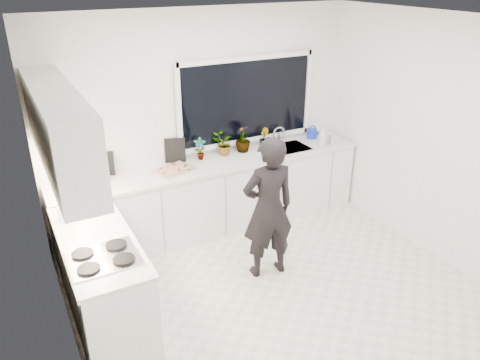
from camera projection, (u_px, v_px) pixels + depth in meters
floor at (275, 290)px, 4.94m from camera, size 4.00×3.50×0.02m
wall_back at (203, 122)px, 5.78m from camera, size 4.00×0.02×2.70m
wall_left at (53, 222)px, 3.51m from camera, size 0.02×3.50×2.70m
wall_right at (431, 138)px, 5.23m from camera, size 0.02×3.50×2.70m
ceiling at (285, 19)px, 3.80m from camera, size 4.00×3.50×0.02m
window at (247, 100)px, 5.93m from camera, size 1.80×0.02×1.00m
base_cabinets_back at (215, 197)px, 5.92m from camera, size 3.92×0.58×0.88m
base_cabinets_left at (103, 283)px, 4.32m from camera, size 0.58×1.60×0.88m
countertop_back at (215, 164)px, 5.72m from camera, size 3.94×0.62×0.04m
countertop_left at (97, 240)px, 4.13m from camera, size 0.62×1.60×0.04m
upper_cabinets at (59, 129)px, 3.96m from camera, size 0.34×2.10×0.70m
sink at (286, 151)px, 6.18m from camera, size 0.58×0.42×0.14m
faucet at (279, 136)px, 6.28m from camera, size 0.03×0.03×0.22m
stovetop at (103, 257)px, 3.82m from camera, size 0.56×0.48×0.03m
person at (268, 209)px, 4.89m from camera, size 0.62×0.44×1.58m
pizza_tray at (174, 170)px, 5.46m from camera, size 0.50×0.43×0.03m
pizza at (174, 169)px, 5.45m from camera, size 0.46×0.39×0.01m
watering_can at (312, 134)px, 6.49m from camera, size 0.19×0.19×0.13m
paper_towel_roll at (100, 170)px, 5.17m from camera, size 0.14×0.14×0.26m
knife_block at (80, 174)px, 5.11m from camera, size 0.16×0.14×0.22m
utensil_crock at (65, 213)px, 4.37m from camera, size 0.16×0.16×0.16m
picture_frame_large at (104, 164)px, 5.31m from camera, size 0.22×0.08×0.28m
picture_frame_small at (175, 150)px, 5.67m from camera, size 0.24×0.10×0.30m
herb_plants at (232, 142)px, 5.92m from camera, size 1.08×0.27×0.34m
soap_bottles at (325, 136)px, 6.20m from camera, size 0.29×0.16×0.30m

